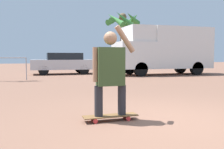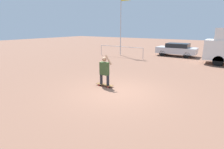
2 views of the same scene
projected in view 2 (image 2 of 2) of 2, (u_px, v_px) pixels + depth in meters
ground_plane at (116, 92)px, 8.13m from camera, size 80.00×80.00×0.00m
skateboard at (105, 85)px, 8.86m from camera, size 0.93×0.25×0.09m
person_skateboarder at (104, 69)px, 8.65m from camera, size 0.75×0.22×1.53m
parked_car_silver at (177, 49)px, 18.08m from camera, size 3.91×1.83×1.33m
flagpole at (122, 19)px, 17.91m from camera, size 1.14×0.12×6.33m
plaza_railing_segment at (121, 48)px, 17.45m from camera, size 4.91×0.05×1.08m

